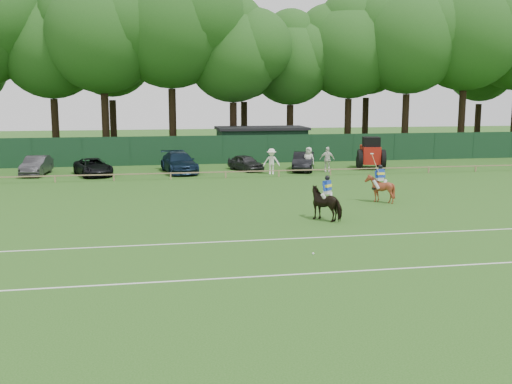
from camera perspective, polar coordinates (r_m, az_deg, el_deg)
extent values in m
plane|color=#1E4C14|center=(26.32, 0.12, -4.09)|extent=(160.00, 160.00, 0.00)
imported|color=black|center=(29.42, 6.76, -1.09)|extent=(1.94, 2.03, 1.63)
imported|color=maroon|center=(34.73, 11.70, 0.33)|extent=(1.39, 1.53, 1.57)
imported|color=#302F32|center=(48.44, -20.18, 2.38)|extent=(1.91, 4.50, 1.44)
imported|color=black|center=(46.75, -15.24, 2.31)|extent=(3.51, 5.11, 1.30)
imported|color=#112035|center=(47.17, -7.34, 2.80)|extent=(3.01, 5.74, 1.59)
imported|color=#2D2D30|center=(48.12, -0.99, 2.80)|extent=(2.86, 3.98, 1.26)
imported|color=black|center=(48.23, 4.54, 2.92)|extent=(2.88, 4.76, 1.48)
imported|color=white|center=(45.86, 1.48, 2.93)|extent=(1.40, 0.99, 1.97)
imported|color=white|center=(47.56, 6.79, 3.10)|extent=(1.23, 0.71, 1.97)
imported|color=silver|center=(47.29, 5.03, 3.09)|extent=(1.15, 1.06, 1.97)
cube|color=silver|center=(29.33, 6.79, 0.01)|extent=(0.44, 0.43, 0.18)
cube|color=#183BB3|center=(29.28, 6.80, 0.62)|extent=(0.50, 0.49, 0.51)
cube|color=yellow|center=(29.28, 6.80, 0.59)|extent=(0.51, 0.50, 0.18)
sphere|color=black|center=(29.22, 6.81, 1.34)|extent=(0.25, 0.25, 0.25)
cylinder|color=silver|center=(29.57, 7.12, -0.51)|extent=(0.31, 0.49, 0.59)
cylinder|color=silver|center=(29.13, 6.59, -0.65)|extent=(0.50, 0.27, 0.59)
cube|color=silver|center=(34.65, 11.73, 1.23)|extent=(0.38, 0.29, 0.18)
cube|color=#183BB3|center=(34.61, 11.75, 1.75)|extent=(0.43, 0.34, 0.51)
cube|color=yellow|center=(34.61, 11.75, 1.72)|extent=(0.45, 0.32, 0.18)
sphere|color=black|center=(34.56, 11.77, 2.36)|extent=(0.25, 0.25, 0.25)
cylinder|color=silver|center=(34.77, 12.13, 0.74)|extent=(0.42, 0.36, 0.59)
cylinder|color=silver|center=(34.53, 11.37, 0.71)|extent=(0.42, 0.32, 0.59)
cylinder|color=tan|center=(34.45, 11.30, 2.66)|extent=(0.32, 0.56, 1.17)
sphere|color=silver|center=(23.21, 5.47, -5.86)|extent=(0.09, 0.09, 0.09)
cube|color=silver|center=(20.65, 3.20, -7.87)|extent=(60.00, 0.10, 0.01)
cube|color=silver|center=(25.36, 0.53, -4.59)|extent=(60.00, 0.10, 0.01)
cube|color=#997F5B|center=(43.79, -4.21, 1.89)|extent=(62.00, 0.08, 0.08)
cube|color=#14351E|center=(52.60, -5.30, 4.01)|extent=(92.00, 0.04, 2.50)
cube|color=#14331E|center=(56.39, 0.52, 4.56)|extent=(8.00, 4.00, 2.80)
cube|color=black|center=(56.28, 0.52, 6.10)|extent=(8.40, 4.40, 0.24)
cube|color=#A7180F|center=(50.33, 10.82, 3.52)|extent=(1.99, 2.88, 1.42)
cube|color=black|center=(49.81, 10.92, 4.60)|extent=(1.61, 1.69, 0.98)
cylinder|color=black|center=(49.49, 9.86, 3.07)|extent=(0.70, 1.67, 1.64)
cylinder|color=black|center=(49.75, 11.99, 3.04)|extent=(0.70, 1.67, 1.64)
cylinder|color=black|center=(51.38, 9.73, 2.87)|extent=(0.52, 0.93, 0.87)
cylinder|color=black|center=(51.60, 11.54, 2.85)|extent=(0.52, 0.93, 0.87)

